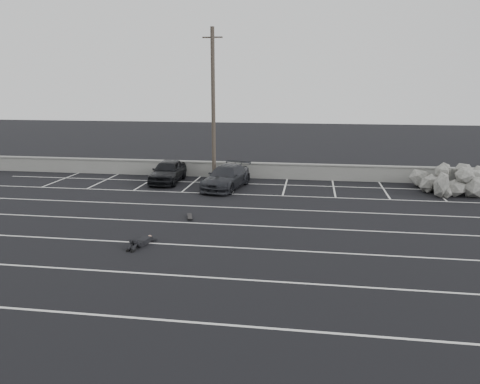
% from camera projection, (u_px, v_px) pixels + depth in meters
% --- Properties ---
extents(ground, '(120.00, 120.00, 0.00)m').
position_uv_depth(ground, '(242.00, 248.00, 18.33)').
color(ground, black).
rests_on(ground, ground).
extents(seawall, '(50.00, 0.45, 1.06)m').
position_uv_depth(seawall, '(273.00, 170.00, 31.68)').
color(seawall, gray).
rests_on(seawall, ground).
extents(stall_lines, '(36.00, 20.05, 0.01)m').
position_uv_depth(stall_lines, '(254.00, 217.00, 22.58)').
color(stall_lines, silver).
rests_on(stall_lines, ground).
extents(car_left, '(1.85, 4.35, 1.47)m').
position_uv_depth(car_left, '(168.00, 171.00, 30.41)').
color(car_left, black).
rests_on(car_left, ground).
extents(car_right, '(2.80, 5.08, 1.39)m').
position_uv_depth(car_right, '(226.00, 177.00, 28.67)').
color(car_right, '#25262B').
rests_on(car_right, ground).
extents(utility_pole, '(1.31, 0.26, 9.80)m').
position_uv_depth(utility_pole, '(213.00, 104.00, 30.49)').
color(utility_pole, '#4C4238').
rests_on(utility_pole, ground).
extents(trash_bin, '(0.85, 0.85, 0.99)m').
position_uv_depth(trash_bin, '(461.00, 178.00, 29.53)').
color(trash_bin, '#2A292C').
rests_on(trash_bin, ground).
extents(riprap_pile, '(5.46, 4.16, 1.48)m').
position_uv_depth(riprap_pile, '(459.00, 183.00, 27.55)').
color(riprap_pile, gray).
rests_on(riprap_pile, ground).
extents(person, '(1.59, 2.40, 0.42)m').
position_uv_depth(person, '(144.00, 238.00, 18.82)').
color(person, black).
rests_on(person, ground).
extents(skateboard, '(0.44, 0.84, 0.10)m').
position_uv_depth(skateboard, '(190.00, 217.00, 22.34)').
color(skateboard, black).
rests_on(skateboard, ground).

